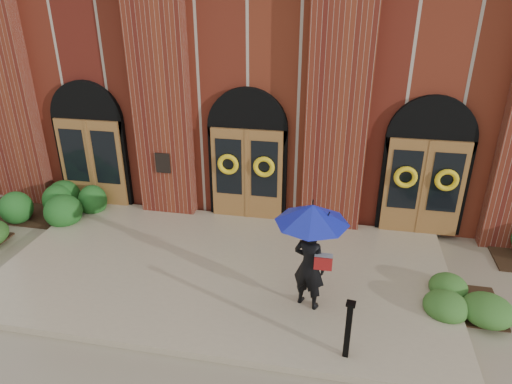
# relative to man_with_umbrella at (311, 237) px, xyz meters

# --- Properties ---
(ground) EXTENTS (90.00, 90.00, 0.00)m
(ground) POSITION_rel_man_with_umbrella_xyz_m (-1.99, 0.77, -1.71)
(ground) COLOR gray
(ground) RESTS_ON ground
(landing) EXTENTS (10.00, 5.30, 0.15)m
(landing) POSITION_rel_man_with_umbrella_xyz_m (-1.99, 0.92, -1.64)
(landing) COLOR tan
(landing) RESTS_ON ground
(church_building) EXTENTS (16.20, 12.53, 7.00)m
(church_building) POSITION_rel_man_with_umbrella_xyz_m (-1.99, 9.56, 1.79)
(church_building) COLOR maroon
(church_building) RESTS_ON ground
(man_with_umbrella) EXTENTS (1.83, 1.83, 2.24)m
(man_with_umbrella) POSITION_rel_man_with_umbrella_xyz_m (0.00, 0.00, 0.00)
(man_with_umbrella) COLOR black
(man_with_umbrella) RESTS_ON landing
(metal_post) EXTENTS (0.17, 0.17, 1.14)m
(metal_post) POSITION_rel_man_with_umbrella_xyz_m (0.78, -1.27, -0.97)
(metal_post) COLOR black
(metal_post) RESTS_ON landing
(hedge_wall_left) EXTENTS (3.24, 1.30, 0.83)m
(hedge_wall_left) POSITION_rel_man_with_umbrella_xyz_m (-7.97, 2.71, -1.30)
(hedge_wall_left) COLOR #1B4F1A
(hedge_wall_left) RESTS_ON ground
(hedge_front_right) EXTENTS (1.39, 1.19, 0.49)m
(hedge_front_right) POSITION_rel_man_with_umbrella_xyz_m (3.11, 0.77, -1.47)
(hedge_front_right) COLOR #2D561F
(hedge_front_right) RESTS_ON ground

